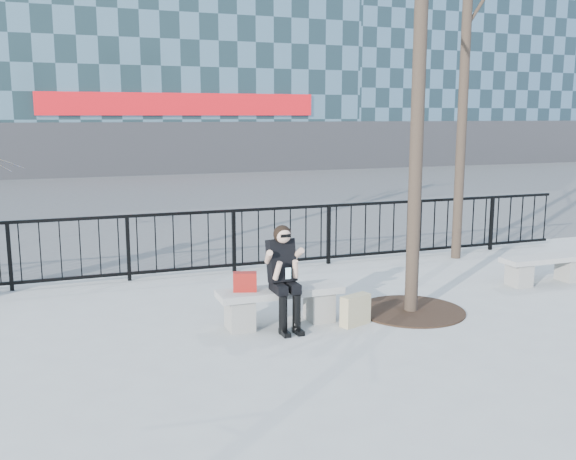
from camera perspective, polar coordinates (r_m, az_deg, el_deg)
name	(u,v)px	position (r m, az deg, el deg)	size (l,w,h in m)	color
ground	(280,324)	(8.51, -0.69, -8.38)	(120.00, 120.00, 0.00)	#979792
street_surface	(137,194)	(22.93, -13.27, 3.13)	(60.00, 23.00, 0.01)	#474747
railing	(223,241)	(11.15, -5.83, -1.01)	(14.00, 0.06, 1.10)	black
tree_grate	(411,311)	(9.20, 10.85, -7.05)	(1.50, 1.50, 0.02)	black
bench_main	(280,302)	(8.42, -0.69, -6.44)	(1.65, 0.46, 0.49)	slate
bench_second	(545,267)	(11.26, 21.86, -3.03)	(1.52, 0.42, 0.45)	slate
seated_woman	(284,278)	(8.17, -0.32, -4.26)	(0.50, 0.64, 1.34)	black
handbag	(245,282)	(8.21, -3.85, -4.62)	(0.30, 0.14, 0.25)	maroon
shopping_bag	(355,310)	(8.47, 6.01, -7.09)	(0.43, 0.16, 0.40)	#C2B289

